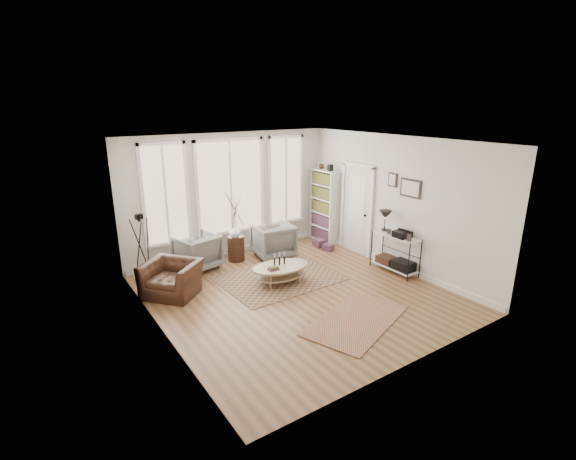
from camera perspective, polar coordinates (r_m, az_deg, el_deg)
room at (r=7.70m, az=1.27°, el=1.05°), size 5.50×5.54×2.90m
bay_window at (r=9.90m, az=-7.85°, el=5.63°), size 4.14×0.12×2.24m
door at (r=10.18m, az=9.40°, el=3.08°), size 0.09×1.06×2.22m
bookcase at (r=10.92m, az=4.99°, el=3.30°), size 0.31×0.85×2.06m
low_shelf at (r=9.27m, az=14.44°, el=-2.61°), size 0.38×1.08×1.30m
wall_art at (r=9.08m, az=15.79°, el=5.82°), size 0.04×0.88×0.44m
rug_main at (r=8.83m, az=-1.21°, el=-6.58°), size 2.43×1.85×0.01m
rug_runner at (r=7.33m, az=9.33°, el=-12.05°), size 2.23×1.71×0.01m
coffee_table at (r=8.49m, az=-1.03°, el=-5.45°), size 1.25×0.85×0.55m
armchair_left at (r=9.41m, az=-12.33°, el=-2.93°), size 1.01×1.03×0.78m
armchair_right at (r=9.90m, az=-2.05°, el=-1.44°), size 0.96×0.98×0.81m
side_table at (r=9.62m, az=-7.23°, el=0.31°), size 0.39×0.39×1.65m
vase at (r=9.57m, az=-7.27°, el=-0.24°), size 0.32×0.32×0.26m
accent_chair at (r=8.32m, az=-15.64°, el=-6.40°), size 1.33×1.32×0.65m
tripod_camera at (r=9.02m, az=-19.28°, el=-2.65°), size 0.50×0.50×1.42m
book_stack_near at (r=10.71m, az=4.28°, el=-1.77°), size 0.25×0.31×0.19m
book_stack_far at (r=10.44m, az=5.52°, el=-2.39°), size 0.25×0.29×0.16m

